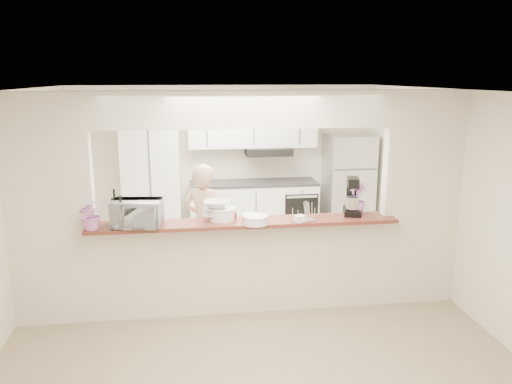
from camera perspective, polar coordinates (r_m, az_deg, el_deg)
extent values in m
plane|color=gray|center=(5.94, -1.28, -13.31)|extent=(6.00, 6.00, 0.00)
cube|color=beige|center=(7.36, -2.63, -7.92)|extent=(5.00, 2.90, 0.01)
cube|color=silver|center=(5.67, -22.43, -2.15)|extent=(0.90, 0.15, 2.50)
cube|color=silver|center=(6.07, 18.27, -0.84)|extent=(0.90, 0.15, 2.50)
cube|color=silver|center=(5.33, -1.41, 9.40)|extent=(3.20, 0.15, 0.40)
cube|color=silver|center=(5.73, -1.31, -8.60)|extent=(3.20, 0.15, 1.05)
cube|color=maroon|center=(5.50, -1.28, -3.52)|extent=(3.40, 0.38, 0.04)
cube|color=silver|center=(8.17, -11.83, 1.59)|extent=(0.90, 0.60, 2.10)
cube|color=silver|center=(8.35, -0.28, -2.12)|extent=(2.10, 0.60, 0.90)
cube|color=#2F2F31|center=(8.24, -0.28, 1.04)|extent=(2.10, 0.62, 0.04)
cube|color=silver|center=(8.22, -0.40, 7.75)|extent=(2.10, 0.35, 0.75)
cube|color=black|center=(8.20, 1.44, 4.67)|extent=(0.75, 0.45, 0.12)
cube|color=black|center=(8.18, 5.22, -2.14)|extent=(0.55, 0.02, 0.55)
cube|color=#AAAAAF|center=(8.55, 10.46, 0.79)|extent=(0.75, 0.70, 1.70)
imported|color=#C668AF|center=(5.42, -18.23, -2.43)|extent=(0.37, 0.35, 0.33)
cylinder|color=black|center=(5.61, -15.80, -2.03)|extent=(0.07, 0.07, 0.28)
cylinder|color=black|center=(5.56, -15.92, -0.19)|extent=(0.03, 0.03, 0.10)
cylinder|color=black|center=(5.38, -15.14, -2.67)|extent=(0.07, 0.07, 0.26)
cylinder|color=black|center=(5.34, -15.26, -0.84)|extent=(0.02, 0.02, 0.09)
imported|color=#B1B2B7|center=(5.41, -13.43, -2.40)|extent=(0.55, 0.40, 0.28)
imported|color=silver|center=(5.54, -4.48, -2.11)|extent=(0.33, 0.33, 0.21)
cylinder|color=white|center=(5.54, -3.95, -2.54)|extent=(0.29, 0.29, 0.13)
cylinder|color=white|center=(5.52, -3.96, -1.87)|extent=(0.30, 0.30, 0.01)
cylinder|color=white|center=(5.36, -0.05, -3.25)|extent=(0.26, 0.26, 0.09)
cylinder|color=white|center=(5.35, -0.05, -2.76)|extent=(0.27, 0.27, 0.01)
cylinder|color=maroon|center=(5.60, -2.95, -2.66)|extent=(0.15, 0.15, 0.07)
cylinder|color=beige|center=(5.51, -0.79, -2.87)|extent=(0.16, 0.16, 0.07)
cube|color=silver|center=(5.51, 5.44, -3.27)|extent=(0.26, 0.20, 0.01)
cube|color=white|center=(5.50, 5.45, -2.91)|extent=(0.12, 0.12, 0.06)
cube|color=black|center=(5.85, 10.89, -2.18)|extent=(0.25, 0.32, 0.07)
cube|color=black|center=(5.90, 10.89, -0.13)|extent=(0.14, 0.13, 0.31)
cube|color=black|center=(5.76, 11.04, 1.11)|extent=(0.18, 0.27, 0.10)
cylinder|color=#B7B7BC|center=(5.76, 10.99, -1.21)|extent=(0.14, 0.14, 0.13)
imported|color=#C169C4|center=(5.82, 11.44, -0.71)|extent=(0.23, 0.23, 0.38)
imported|color=tan|center=(6.37, -5.90, -3.88)|extent=(0.69, 0.62, 1.58)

